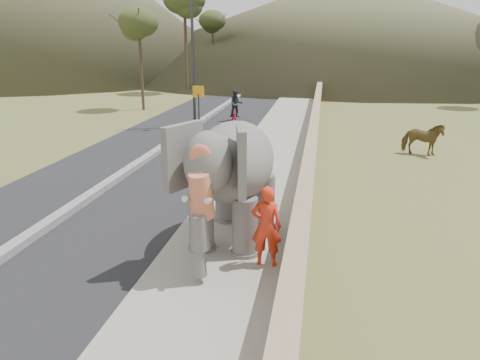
{
  "coord_description": "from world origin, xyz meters",
  "views": [
    {
      "loc": [
        1.99,
        -7.1,
        4.84
      ],
      "look_at": [
        0.2,
        3.01,
        1.7
      ],
      "focal_mm": 35.0,
      "sensor_mm": 36.0,
      "label": 1
    }
  ],
  "objects_px": {
    "elephant_and_man": "(235,178)",
    "cow": "(422,139)",
    "motorcyclist": "(235,109)",
    "lamppost": "(198,37)"
  },
  "relations": [
    {
      "from": "motorcyclist",
      "to": "lamppost",
      "type": "bearing_deg",
      "value": -123.93
    },
    {
      "from": "cow",
      "to": "motorcyclist",
      "type": "height_order",
      "value": "motorcyclist"
    },
    {
      "from": "cow",
      "to": "motorcyclist",
      "type": "bearing_deg",
      "value": 66.07
    },
    {
      "from": "lamppost",
      "to": "motorcyclist",
      "type": "bearing_deg",
      "value": 56.07
    },
    {
      "from": "lamppost",
      "to": "cow",
      "type": "bearing_deg",
      "value": -22.57
    },
    {
      "from": "motorcyclist",
      "to": "elephant_and_man",
      "type": "bearing_deg",
      "value": -79.36
    },
    {
      "from": "cow",
      "to": "lamppost",
      "type": "bearing_deg",
      "value": 79.55
    },
    {
      "from": "elephant_and_man",
      "to": "cow",
      "type": "bearing_deg",
      "value": 58.31
    },
    {
      "from": "cow",
      "to": "motorcyclist",
      "type": "relative_size",
      "value": 0.9
    },
    {
      "from": "cow",
      "to": "elephant_and_man",
      "type": "bearing_deg",
      "value": 160.44
    }
  ]
}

